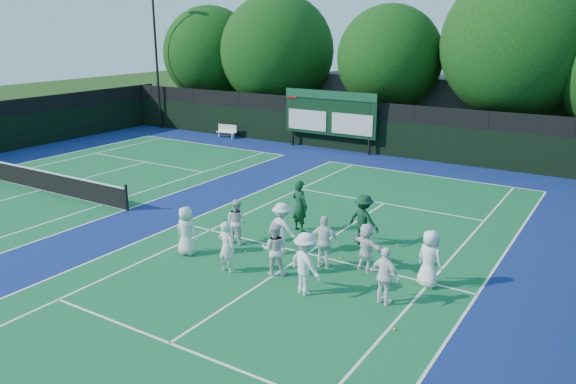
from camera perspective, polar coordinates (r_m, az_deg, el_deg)
The scene contains 31 objects.
ground at distance 17.71m, azimuth 0.30°, elevation -7.37°, with size 120.00×120.00×0.00m, color #19360E.
court_apron at distance 21.93m, azimuth -11.73°, elevation -2.92°, with size 34.00×32.00×0.01m, color navy.
near_court at distance 18.49m, azimuth 1.95°, elevation -6.27°, with size 11.05×23.85×0.01m.
left_court at distance 27.88m, azimuth -23.73°, elevation 0.21°, with size 11.05×23.85×0.01m.
back_fence at distance 33.63m, azimuth 6.09°, elevation 6.47°, with size 34.00×0.08×3.00m.
scoreboard at distance 33.58m, azimuth 4.26°, elevation 7.94°, with size 6.00×0.21×3.55m.
clubhouse at distance 39.54m, azimuth 16.63°, elevation 8.32°, with size 18.00×6.00×4.00m, color #525257.
light_pole_left at distance 41.73m, azimuth -13.34°, elevation 14.90°, with size 1.20×0.30×10.12m.
tennis_net at distance 27.76m, azimuth -23.84°, elevation 1.16°, with size 11.30×0.10×1.10m.
bench at distance 37.80m, azimuth -6.23°, elevation 6.21°, with size 1.42×0.56×0.87m.
tree_a at distance 43.35m, azimuth -7.65°, elevation 13.51°, with size 6.94×6.94×8.66m.
tree_b at distance 39.81m, azimuth -0.87°, elevation 13.80°, with size 7.82×7.82×9.40m.
tree_c at distance 35.98m, azimuth 10.54°, elevation 12.96°, with size 6.47×6.47×8.51m.
tree_d at distance 33.89m, azimuth 22.57°, elevation 13.34°, with size 8.26×8.26×10.36m.
tennis_ball_0 at distance 18.64m, azimuth -4.35°, elevation -6.04°, with size 0.07×0.07×0.07m, color #CAD018.
tennis_ball_1 at distance 19.45m, azimuth 11.05°, elevation -5.33°, with size 0.07×0.07×0.07m, color #CAD018.
tennis_ball_2 at distance 14.39m, azimuth 10.81°, elevation -13.54°, with size 0.07×0.07×0.07m, color #CAD018.
tennis_ball_3 at distance 22.68m, azimuth -5.46°, elevation -1.90°, with size 0.07×0.07×0.07m, color #CAD018.
tennis_ball_5 at distance 18.16m, azimuth 5.39°, elevation -6.69°, with size 0.07×0.07×0.07m, color #CAD018.
player_front_0 at distance 18.46m, azimuth -10.30°, elevation -3.91°, with size 0.80×0.52×1.63m, color silver.
player_front_1 at distance 16.99m, azimuth -6.27°, elevation -5.58°, with size 0.59×0.39×1.61m, color white.
player_front_2 at distance 16.74m, azimuth -1.36°, elevation -5.83°, with size 0.78×0.61×1.61m, color silver.
player_front_3 at distance 15.55m, azimuth 1.79°, elevation -7.29°, with size 1.16×0.67×1.79m, color white.
player_front_4 at distance 15.23m, azimuth 9.83°, elevation -8.43°, with size 0.95×0.39×1.62m, color white.
player_back_0 at distance 19.22m, azimuth -5.26°, elevation -2.98°, with size 0.76×0.59×1.56m, color silver.
player_back_1 at distance 18.26m, azimuth -0.63°, elevation -3.70°, with size 1.11×0.64×1.72m, color white.
player_back_2 at distance 17.24m, azimuth 3.71°, elevation -5.08°, with size 0.98×0.41×1.67m, color white.
player_back_3 at distance 17.19m, azimuth 7.96°, elevation -5.56°, with size 1.41×0.45×1.52m, color white.
player_back_4 at distance 16.48m, azimuth 14.17°, elevation -6.59°, with size 0.83×0.54×1.69m, color white.
coach_left at distance 20.17m, azimuth 1.19°, elevation -1.43°, with size 0.70×0.46×1.91m, color #0F371F.
coach_right at distance 19.09m, azimuth 7.67°, elevation -2.85°, with size 1.15×0.66×1.78m, color #0E341D.
Camera 1 is at (8.55, -13.75, 7.17)m, focal length 35.00 mm.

